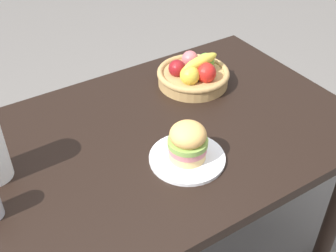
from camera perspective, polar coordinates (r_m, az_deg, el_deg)
dining_table at (r=1.55m, az=-1.01°, el=-3.76°), size 1.40×0.90×0.75m
plate at (r=1.38m, az=2.64°, el=-4.24°), size 0.25×0.25×0.01m
sandwich at (r=1.33m, az=2.72°, el=-2.03°), size 0.13×0.13×0.13m
fruit_basket at (r=1.72m, az=3.45°, el=6.93°), size 0.29×0.29×0.13m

